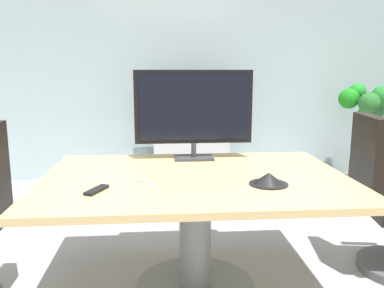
# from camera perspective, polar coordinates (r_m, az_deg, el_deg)

# --- Properties ---
(wall_back_glass_partition) EXTENTS (6.06, 0.10, 2.66)m
(wall_back_glass_partition) POSITION_cam_1_polar(r_m,az_deg,el_deg) (5.10, -2.55, 9.96)
(wall_back_glass_partition) COLOR #9EB2B7
(wall_back_glass_partition) RESTS_ON ground
(conference_table) EXTENTS (1.85, 1.29, 0.75)m
(conference_table) POSITION_cam_1_polar(r_m,az_deg,el_deg) (2.48, 0.48, -8.66)
(conference_table) COLOR tan
(conference_table) RESTS_ON ground
(tv_monitor) EXTENTS (0.84, 0.18, 0.64)m
(tv_monitor) POSITION_cam_1_polar(r_m,az_deg,el_deg) (2.83, 0.24, 5.00)
(tv_monitor) COLOR #333338
(tv_monitor) RESTS_ON conference_table
(wall_display_unit) EXTENTS (1.20, 0.36, 1.31)m
(wall_display_unit) POSITION_cam_1_polar(r_m,az_deg,el_deg) (4.85, -0.15, -0.63)
(wall_display_unit) COLOR #B7BABC
(wall_display_unit) RESTS_ON ground
(potted_plant) EXTENTS (0.58, 0.54, 1.23)m
(potted_plant) POSITION_cam_1_polar(r_m,az_deg,el_deg) (5.20, 23.83, 2.71)
(potted_plant) COLOR brown
(potted_plant) RESTS_ON ground
(conference_phone) EXTENTS (0.22, 0.22, 0.07)m
(conference_phone) POSITION_cam_1_polar(r_m,az_deg,el_deg) (2.27, 10.96, -5.01)
(conference_phone) COLOR black
(conference_phone) RESTS_ON conference_table
(remote_control) EXTENTS (0.12, 0.18, 0.02)m
(remote_control) POSITION_cam_1_polar(r_m,az_deg,el_deg) (2.17, -13.55, -6.44)
(remote_control) COLOR black
(remote_control) RESTS_ON conference_table
(whiteboard_marker) EXTENTS (0.10, 0.11, 0.02)m
(whiteboard_marker) POSITION_cam_1_polar(r_m,az_deg,el_deg) (2.28, -6.62, -5.39)
(whiteboard_marker) COLOR silver
(whiteboard_marker) RESTS_ON conference_table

